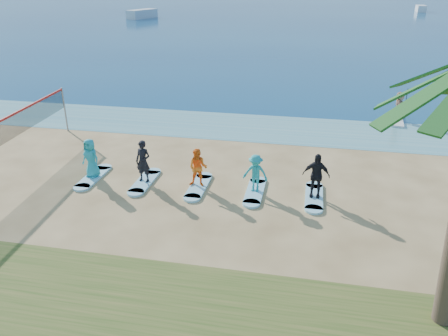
% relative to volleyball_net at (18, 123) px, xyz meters
% --- Properties ---
extents(ground, '(600.00, 600.00, 0.00)m').
position_rel_volleyball_net_xyz_m(ground, '(9.51, -3.34, -1.90)').
color(ground, tan).
rests_on(ground, ground).
extents(shallow_water, '(600.00, 600.00, 0.00)m').
position_rel_volleyball_net_xyz_m(shallow_water, '(9.51, 7.16, -1.90)').
color(shallow_water, teal).
rests_on(shallow_water, ground).
extents(volleyball_net, '(0.74, 9.07, 2.50)m').
position_rel_volleyball_net_xyz_m(volleyball_net, '(0.00, 0.00, 0.00)').
color(volleyball_net, gray).
rests_on(volleyball_net, ground).
extents(paddleboard, '(1.01, 3.06, 0.12)m').
position_rel_volleyball_net_xyz_m(paddleboard, '(18.49, 10.24, -1.84)').
color(paddleboard, silver).
rests_on(paddleboard, ground).
extents(paddleboarder, '(0.70, 1.60, 1.67)m').
position_rel_volleyball_net_xyz_m(paddleboarder, '(18.49, 10.24, -0.95)').
color(paddleboarder, tan).
rests_on(paddleboarder, paddleboard).
extents(boat_offshore_a, '(4.58, 7.44, 1.71)m').
position_rel_volleyball_net_xyz_m(boat_offshore_a, '(-21.44, 71.10, -1.90)').
color(boat_offshore_a, silver).
rests_on(boat_offshore_a, ground).
extents(boat_offshore_b, '(2.24, 5.37, 1.48)m').
position_rel_volleyball_net_xyz_m(boat_offshore_b, '(37.36, 99.85, -1.90)').
color(boat_offshore_b, silver).
rests_on(boat_offshore_b, ground).
extents(surfboard_0, '(0.70, 2.20, 0.09)m').
position_rel_volleyball_net_xyz_m(surfboard_0, '(4.06, -1.10, -1.86)').
color(surfboard_0, '#94D4E5').
rests_on(surfboard_0, ground).
extents(student_0, '(0.96, 0.76, 1.72)m').
position_rel_volleyball_net_xyz_m(student_0, '(4.06, -1.10, -0.95)').
color(student_0, teal).
rests_on(student_0, surfboard_0).
extents(surfboard_1, '(0.70, 2.20, 0.09)m').
position_rel_volleyball_net_xyz_m(surfboard_1, '(6.45, -1.10, -1.86)').
color(surfboard_1, '#94D4E5').
rests_on(surfboard_1, ground).
extents(student_1, '(0.72, 0.53, 1.82)m').
position_rel_volleyball_net_xyz_m(student_1, '(6.45, -1.10, -0.91)').
color(student_1, black).
rests_on(student_1, surfboard_1).
extents(surfboard_2, '(0.70, 2.20, 0.09)m').
position_rel_volleyball_net_xyz_m(surfboard_2, '(8.84, -1.10, -1.86)').
color(surfboard_2, '#94D4E5').
rests_on(surfboard_2, ground).
extents(student_2, '(0.81, 0.63, 1.64)m').
position_rel_volleyball_net_xyz_m(student_2, '(8.84, -1.10, -1.00)').
color(student_2, orange).
rests_on(student_2, surfboard_2).
extents(surfboard_3, '(0.70, 2.20, 0.09)m').
position_rel_volleyball_net_xyz_m(surfboard_3, '(11.23, -1.10, -1.86)').
color(surfboard_3, '#94D4E5').
rests_on(surfboard_3, ground).
extents(student_3, '(1.08, 0.70, 1.58)m').
position_rel_volleyball_net_xyz_m(student_3, '(11.23, -1.10, -1.02)').
color(student_3, teal).
rests_on(student_3, surfboard_3).
extents(surfboard_4, '(0.70, 2.20, 0.09)m').
position_rel_volleyball_net_xyz_m(surfboard_4, '(13.62, -1.10, -1.86)').
color(surfboard_4, '#94D4E5').
rests_on(surfboard_4, ground).
extents(student_4, '(1.08, 0.49, 1.82)m').
position_rel_volleyball_net_xyz_m(student_4, '(13.62, -1.10, -0.91)').
color(student_4, black).
rests_on(student_4, surfboard_4).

